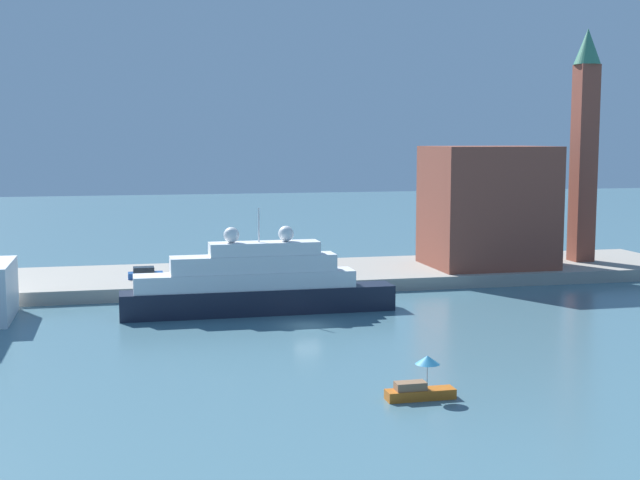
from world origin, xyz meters
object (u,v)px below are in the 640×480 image
Objects in this scene: large_yacht at (256,285)px; person_figure at (176,271)px; parked_car at (145,273)px; mooring_bollard at (292,277)px; bell_tower at (585,137)px; small_motorboat at (420,385)px; harbor_building at (488,206)px.

person_figure is (-7.04, 15.98, -0.69)m from large_yacht.
parked_car reaches higher than mooring_bollard.
large_yacht is 0.92× the size of bell_tower.
small_motorboat is 55.43m from harbor_building.
small_motorboat is 50.75m from parked_car.
bell_tower reaches higher than mooring_bollard.
mooring_bollard is at bearing 90.93° from small_motorboat.
parked_car is at bearing 109.84° from small_motorboat.
person_figure is 14.07m from mooring_bollard.
bell_tower is 44.52m from mooring_bollard.
mooring_bollard is (-40.81, -7.57, -16.10)m from bell_tower.
harbor_building is (32.56, 16.59, 6.18)m from large_yacht.
parked_car is (-57.34, -1.94, -15.92)m from bell_tower.
bell_tower is at bearing 2.12° from person_figure.
harbor_building is 28.33m from mooring_bollard.
bell_tower reaches higher than small_motorboat.
person_figure reaches higher than small_motorboat.
harbor_building reaches higher than person_figure.
small_motorboat is 0.31× the size of harbor_building.
mooring_bollard is (-26.68, -6.18, -7.26)m from harbor_building.
large_yacht is 12.00m from mooring_bollard.
parked_car is at bearing 123.60° from large_yacht.
bell_tower is 56.01m from person_figure.
mooring_bollard is (12.91, -5.58, -0.39)m from person_figure.
mooring_bollard is at bearing -18.80° from parked_car.
large_yacht reaches higher than parked_car.
person_figure is at bearing 105.92° from small_motorboat.
parked_car is at bearing -178.06° from bell_tower.
bell_tower is 7.60× the size of parked_car.
harbor_building is 40.19m from person_figure.
small_motorboat is 42.11m from mooring_bollard.
small_motorboat is at bearing -70.16° from parked_car.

